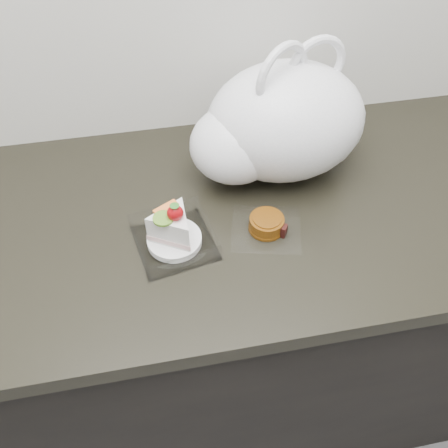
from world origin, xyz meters
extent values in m
cube|color=black|center=(0.00, 1.69, 0.43)|extent=(2.00, 0.60, 0.86)
cube|color=black|center=(0.00, 1.69, 0.88)|extent=(2.04, 0.64, 0.04)
cube|color=white|center=(-0.06, 1.62, 0.90)|extent=(0.17, 0.17, 0.00)
cylinder|color=white|center=(-0.06, 1.62, 0.91)|extent=(0.11, 0.11, 0.01)
ellipsoid|color=#B90C13|center=(-0.05, 1.61, 1.00)|extent=(0.03, 0.03, 0.03)
cone|color=#2D7223|center=(-0.05, 1.61, 1.01)|extent=(0.02, 0.02, 0.01)
cylinder|color=#6EA12E|center=(-0.08, 1.61, 0.99)|extent=(0.04, 0.04, 0.00)
cube|color=orange|center=(-0.07, 1.64, 0.98)|extent=(0.05, 0.04, 0.00)
cube|color=white|center=(0.13, 1.62, 0.90)|extent=(0.17, 0.16, 0.00)
cylinder|color=brown|center=(0.13, 1.62, 0.92)|extent=(0.07, 0.07, 0.03)
cylinder|color=brown|center=(0.13, 1.62, 0.90)|extent=(0.08, 0.08, 0.01)
cylinder|color=brown|center=(0.13, 1.62, 0.93)|extent=(0.06, 0.06, 0.00)
cube|color=black|center=(0.15, 1.60, 0.91)|extent=(0.03, 0.03, 0.03)
ellipsoid|color=white|center=(0.21, 1.80, 1.03)|extent=(0.41, 0.37, 0.25)
ellipsoid|color=white|center=(0.10, 1.78, 1.00)|extent=(0.25, 0.24, 0.17)
torus|color=white|center=(0.19, 1.79, 1.14)|extent=(0.13, 0.09, 0.14)
torus|color=white|center=(0.27, 1.83, 1.14)|extent=(0.13, 0.04, 0.13)
camera|label=1|loc=(-0.08, 0.98, 1.66)|focal=40.00mm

